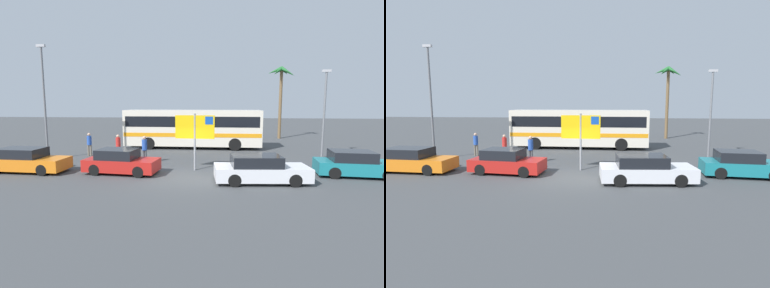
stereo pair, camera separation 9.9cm
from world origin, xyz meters
The scene contains 13 objects.
ground centered at (0.00, 0.00, 0.00)m, with size 120.00×120.00×0.00m, color #424447.
bus_front_coach centered at (-0.49, 10.20, 1.78)m, with size 11.21×2.51×3.17m.
ferry_sign centered at (0.46, 1.88, 2.33)m, with size 2.20×0.17×3.20m.
car_red centered at (-3.48, 0.73, 0.63)m, with size 4.05×2.05×1.32m.
car_white centered at (3.73, -0.43, 0.64)m, with size 4.56×2.16×1.32m.
car_orange centered at (-8.84, 0.60, 0.64)m, with size 4.53×1.87×1.32m.
car_teal centered at (8.79, 1.29, 0.63)m, with size 4.09×2.11×1.32m.
pedestrian_near_sign centered at (-5.18, 5.19, 0.95)m, with size 0.32×0.32×1.62m.
pedestrian_by_bus centered at (-7.49, 5.73, 0.97)m, with size 0.32×0.32×1.65m.
pedestrian_crossing_lot centered at (-2.90, 3.53, 1.02)m, with size 0.32×0.32×1.73m.
lamp_post_left_side centered at (8.79, 6.38, 3.30)m, with size 0.56×0.20×5.96m.
lamp_post_right_side centered at (-9.75, 4.24, 4.08)m, with size 0.56×0.20×7.50m.
palm_tree_seaside centered at (8.05, 17.85, 6.01)m, with size 2.95×2.96×7.50m.
Camera 2 is at (1.96, -14.67, 3.80)m, focal length 28.06 mm.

